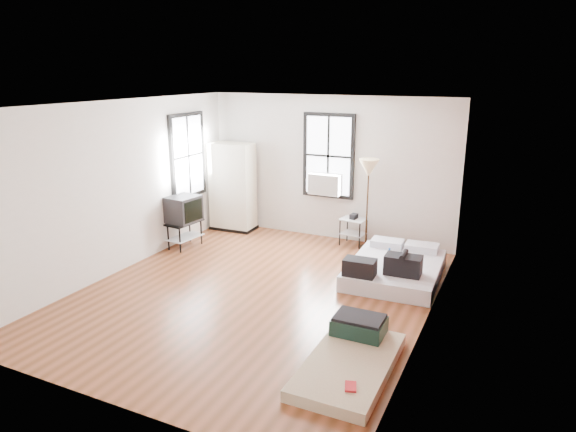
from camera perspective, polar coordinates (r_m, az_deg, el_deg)
The scene contains 8 objects.
ground at distance 7.88m, azimuth -3.53°, elevation -8.46°, with size 6.00×6.00×0.00m, color #5E3118.
room_shell at distance 7.54m, azimuth -0.88°, elevation 4.36°, with size 5.02×6.02×2.80m.
mattress_main at distance 8.51m, azimuth 11.76°, elevation -5.65°, with size 1.47×1.95×0.61m.
mattress_bare at distance 6.12m, azimuth 7.09°, elevation -15.07°, with size 0.89×1.69×0.36m.
wardrobe at distance 10.73m, azimuth -6.17°, elevation 3.22°, with size 0.94×0.56×1.82m.
side_table at distance 9.85m, azimuth 7.29°, elevation -0.93°, with size 0.51×0.43×0.62m.
floor_lamp at distance 9.46m, azimuth 8.95°, elevation 4.82°, with size 0.36×0.36×1.70m.
tv_stand at distance 9.78m, azimuth -11.49°, elevation 0.55°, with size 0.56×0.74×0.99m.
Camera 1 is at (3.49, -6.27, 3.25)m, focal length 32.00 mm.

